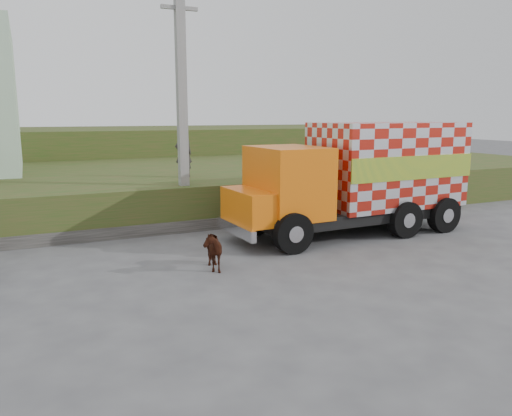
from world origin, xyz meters
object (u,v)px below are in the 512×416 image
cargo_truck (360,177)px  pedestrian (184,154)px  utility_pole (182,108)px  cow (210,249)px

cargo_truck → pedestrian: 6.82m
utility_pole → cargo_truck: bearing=-30.2°
utility_pole → cow: size_ratio=6.39×
utility_pole → cow: 5.93m
cow → pedestrian: bearing=85.8°
pedestrian → cow: bearing=79.1°
utility_pole → cow: utility_pole is taller
utility_pole → cargo_truck: size_ratio=0.98×
utility_pole → cow: (-0.75, -4.70, -3.55)m
cow → pedestrian: 7.30m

